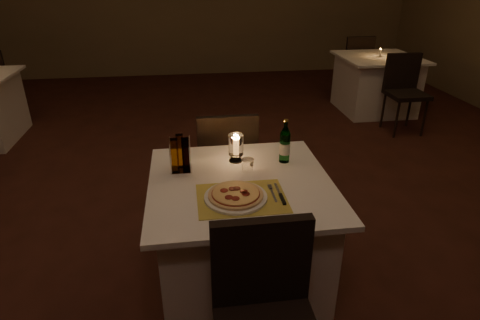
{
  "coord_description": "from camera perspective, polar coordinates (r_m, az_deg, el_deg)",
  "views": [
    {
      "loc": [
        -0.1,
        -2.47,
        1.8
      ],
      "look_at": [
        0.17,
        -0.54,
        0.86
      ],
      "focal_mm": 30.0,
      "sensor_mm": 36.0,
      "label": 1
    }
  ],
  "objects": [
    {
      "name": "plate",
      "position": [
        2.03,
        -0.61,
        -5.29
      ],
      "size": [
        0.32,
        0.32,
        0.01
      ],
      "primitive_type": "cylinder",
      "color": "white",
      "rests_on": "placemat"
    },
    {
      "name": "hurricane_candle",
      "position": [
        2.39,
        -0.58,
        2.05
      ],
      "size": [
        0.09,
        0.09,
        0.17
      ],
      "color": "white",
      "rests_on": "main_table"
    },
    {
      "name": "main_table",
      "position": [
        2.4,
        0.07,
        -10.73
      ],
      "size": [
        1.0,
        1.0,
        0.74
      ],
      "color": "white",
      "rests_on": "ground"
    },
    {
      "name": "neighbor_candle_right",
      "position": [
        5.72,
        19.29,
        14.21
      ],
      "size": [
        0.03,
        0.03,
        0.11
      ],
      "color": "white",
      "rests_on": "neighbor_table_right"
    },
    {
      "name": "water_bottle",
      "position": [
        2.39,
        6.39,
        2.14
      ],
      "size": [
        0.06,
        0.06,
        0.27
      ],
      "color": "#539B5B",
      "rests_on": "main_table"
    },
    {
      "name": "placemat",
      "position": [
        2.04,
        0.23,
        -5.44
      ],
      "size": [
        0.45,
        0.34,
        0.0
      ],
      "primitive_type": "cube",
      "color": "gold",
      "rests_on": "main_table"
    },
    {
      "name": "knife",
      "position": [
        2.05,
        5.9,
        -5.23
      ],
      "size": [
        0.02,
        0.22,
        0.01
      ],
      "color": "black",
      "rests_on": "placemat"
    },
    {
      "name": "neighbor_chair_rb",
      "position": [
        6.39,
        16.16,
        13.53
      ],
      "size": [
        0.42,
        0.42,
        0.9
      ],
      "color": "black",
      "rests_on": "ground"
    },
    {
      "name": "floor",
      "position": [
        3.06,
        -4.65,
        -10.54
      ],
      "size": [
        8.0,
        10.0,
        0.02
      ],
      "primitive_type": "cube",
      "color": "#421D15",
      "rests_on": "ground"
    },
    {
      "name": "neighbor_chair_ra",
      "position": [
        5.15,
        22.33,
        9.83
      ],
      "size": [
        0.42,
        0.42,
        0.9
      ],
      "color": "black",
      "rests_on": "ground"
    },
    {
      "name": "cruet_caddy",
      "position": [
        2.29,
        -8.48,
        0.68
      ],
      "size": [
        0.12,
        0.12,
        0.21
      ],
      "color": "white",
      "rests_on": "main_table"
    },
    {
      "name": "fork",
      "position": [
        2.09,
        4.58,
        -4.53
      ],
      "size": [
        0.02,
        0.18,
        0.0
      ],
      "color": "silver",
      "rests_on": "placemat"
    },
    {
      "name": "chair_far",
      "position": [
        2.92,
        -1.9,
        0.38
      ],
      "size": [
        0.42,
        0.42,
        0.9
      ],
      "color": "black",
      "rests_on": "ground"
    },
    {
      "name": "chair_near",
      "position": [
        1.75,
        3.57,
        -19.92
      ],
      "size": [
        0.42,
        0.42,
        0.9
      ],
      "color": "black",
      "rests_on": "ground"
    },
    {
      "name": "neighbor_table_right",
      "position": [
        5.8,
        18.69,
        10.22
      ],
      "size": [
        1.0,
        1.0,
        0.74
      ],
      "color": "white",
      "rests_on": "ground"
    },
    {
      "name": "pizza",
      "position": [
        2.02,
        -0.62,
        -4.9
      ],
      "size": [
        0.28,
        0.28,
        0.02
      ],
      "color": "#D8B77F",
      "rests_on": "plate"
    },
    {
      "name": "tumbler",
      "position": [
        2.29,
        1.08,
        -0.77
      ],
      "size": [
        0.08,
        0.08,
        0.08
      ],
      "primitive_type": null,
      "color": "white",
      "rests_on": "main_table"
    }
  ]
}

